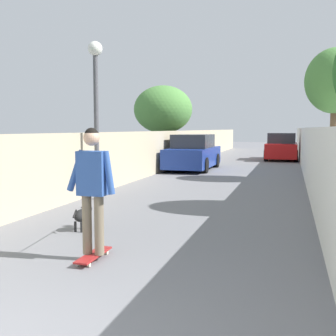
# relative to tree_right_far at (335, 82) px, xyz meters

# --- Properties ---
(ground_plane) EXTENTS (80.00, 80.00, 0.00)m
(ground_plane) POSITION_rel_tree_right_far_xyz_m (1.00, 3.68, -3.36)
(ground_plane) COLOR slate
(wall_left) EXTENTS (48.00, 0.30, 1.69)m
(wall_left) POSITION_rel_tree_right_far_xyz_m (-1.00, 6.62, -2.51)
(wall_left) COLOR tan
(wall_left) RESTS_ON ground
(fence_right) EXTENTS (48.00, 0.30, 1.83)m
(fence_right) POSITION_rel_tree_right_far_xyz_m (-1.00, 0.73, -2.44)
(fence_right) COLOR silver
(fence_right) RESTS_ON ground
(tree_right_far) EXTENTS (2.00, 2.00, 4.49)m
(tree_right_far) POSITION_rel_tree_right_far_xyz_m (0.00, 0.00, 0.00)
(tree_right_far) COLOR brown
(tree_right_far) RESTS_ON ground
(tree_left_distant) EXTENTS (3.09, 3.09, 4.05)m
(tree_left_distant) POSITION_rel_tree_right_far_xyz_m (6.00, 7.90, -0.56)
(tree_left_distant) COLOR #473523
(tree_left_distant) RESTS_ON ground
(lamp_post) EXTENTS (0.36, 0.36, 3.94)m
(lamp_post) POSITION_rel_tree_right_far_xyz_m (-5.57, 6.07, -0.63)
(lamp_post) COLOR #4C4C51
(lamp_post) RESTS_ON ground
(skateboard) EXTENTS (0.80, 0.21, 0.08)m
(skateboard) POSITION_rel_tree_right_far_xyz_m (-10.05, 3.93, -3.29)
(skateboard) COLOR maroon
(skateboard) RESTS_ON ground
(person_skateboarder) EXTENTS (0.22, 0.71, 1.73)m
(person_skateboarder) POSITION_rel_tree_right_far_xyz_m (-10.05, 3.93, -2.26)
(person_skateboarder) COLOR #726651
(person_skateboarder) RESTS_ON skateboard
(dog) EXTENTS (1.78, 1.08, 1.06)m
(dog) POSITION_rel_tree_right_far_xyz_m (-8.57, 4.88, -3.08)
(dog) COLOR black
(dog) RESTS_ON ground
(car_near) EXTENTS (4.30, 1.80, 1.54)m
(car_near) POSITION_rel_tree_right_far_xyz_m (2.62, 5.47, -2.64)
(car_near) COLOR navy
(car_near) RESTS_ON ground
(car_far) EXTENTS (3.84, 1.80, 1.54)m
(car_far) POSITION_rel_tree_right_far_xyz_m (9.53, 1.88, -2.64)
(car_far) COLOR #B71414
(car_far) RESTS_ON ground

